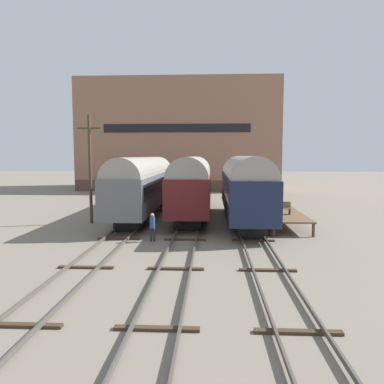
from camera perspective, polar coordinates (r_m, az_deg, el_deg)
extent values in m
plane|color=slate|center=(26.30, -0.62, -5.93)|extent=(200.00, 200.00, 0.00)
cube|color=#4C4742|center=(27.02, -11.14, -5.33)|extent=(0.08, 60.00, 0.16)
cube|color=#4C4742|center=(26.70, -8.14, -5.41)|extent=(0.08, 60.00, 0.16)
cube|color=#3D2D1E|center=(13.25, -24.65, -17.98)|extent=(2.60, 0.24, 0.10)
cube|color=#3D2D1E|center=(18.45, -15.85, -10.98)|extent=(2.60, 0.24, 0.10)
cube|color=#3D2D1E|center=(24.02, -11.21, -7.02)|extent=(2.60, 0.24, 0.10)
cube|color=#3D2D1E|center=(29.76, -8.38, -4.54)|extent=(2.60, 0.24, 0.10)
cube|color=#3D2D1E|center=(35.58, -6.48, -2.86)|extent=(2.60, 0.24, 0.10)
cube|color=#3D2D1E|center=(41.46, -5.13, -1.66)|extent=(2.60, 0.24, 0.10)
cube|color=#3D2D1E|center=(47.37, -4.11, -0.75)|extent=(2.60, 0.24, 0.10)
cube|color=#3D2D1E|center=(53.29, -3.31, -0.04)|extent=(2.60, 0.24, 0.10)
cube|color=#4C4742|center=(26.32, -2.19, -5.52)|extent=(0.08, 60.00, 0.16)
cube|color=#4C4742|center=(26.23, 0.95, -5.56)|extent=(0.08, 60.00, 0.16)
cube|color=#3D2D1E|center=(12.02, -5.38, -20.01)|extent=(2.60, 0.24, 0.10)
cube|color=#3D2D1E|center=(17.58, -2.49, -11.59)|extent=(2.60, 0.24, 0.10)
cube|color=#3D2D1E|center=(23.36, -1.08, -7.27)|extent=(2.60, 0.24, 0.10)
cube|color=#3D2D1E|center=(29.23, -0.25, -4.66)|extent=(2.60, 0.24, 0.10)
cube|color=#3D2D1E|center=(35.14, 0.30, -2.93)|extent=(2.60, 0.24, 0.10)
cube|color=#3D2D1E|center=(41.08, 0.69, -1.70)|extent=(2.60, 0.24, 0.10)
cube|color=#3D2D1E|center=(47.04, 0.98, -0.78)|extent=(2.60, 0.24, 0.10)
cube|color=#3D2D1E|center=(53.00, 1.21, -0.07)|extent=(2.60, 0.24, 0.10)
cube|color=#4C4742|center=(26.28, 7.02, -5.58)|extent=(0.08, 60.00, 0.16)
cube|color=#4C4742|center=(26.42, 10.14, -5.56)|extent=(0.08, 60.00, 0.16)
cube|color=#3D2D1E|center=(12.18, 15.89, -19.83)|extent=(2.60, 0.24, 0.10)
cube|color=#3D2D1E|center=(17.69, 11.48, -11.59)|extent=(2.60, 0.24, 0.10)
cube|color=#3D2D1E|center=(23.45, 9.30, -7.29)|extent=(2.60, 0.24, 0.10)
cube|color=#3D2D1E|center=(29.30, 8.01, -4.69)|extent=(2.60, 0.24, 0.10)
cube|color=#3D2D1E|center=(35.20, 7.16, -2.96)|extent=(2.60, 0.24, 0.10)
cube|color=#3D2D1E|center=(41.13, 6.55, -1.73)|extent=(2.60, 0.24, 0.10)
cube|color=#3D2D1E|center=(47.08, 6.10, -0.80)|extent=(2.60, 0.24, 0.10)
cube|color=#3D2D1E|center=(53.04, 5.75, -0.09)|extent=(2.60, 0.24, 0.10)
cube|color=black|center=(38.67, -5.71, -1.51)|extent=(1.80, 2.40, 1.00)
cube|color=black|center=(27.22, -9.45, -4.54)|extent=(1.80, 2.40, 1.00)
cube|color=slate|center=(32.70, -7.29, 0.46)|extent=(2.95, 18.11, 2.72)
cube|color=black|center=(32.67, -7.30, 1.03)|extent=(2.99, 16.66, 0.98)
cylinder|color=gray|center=(32.61, -7.32, 2.84)|extent=(2.80, 17.75, 2.80)
cube|color=black|center=(37.99, 0.51, -1.61)|extent=(1.80, 2.40, 1.00)
cube|color=black|center=(27.25, -0.48, -4.45)|extent=(1.80, 2.40, 1.00)
cube|color=#5B1919|center=(32.39, 0.10, 0.44)|extent=(3.08, 16.73, 2.70)
cube|color=black|center=(32.37, 0.10, 1.01)|extent=(3.12, 15.40, 0.97)
cylinder|color=gray|center=(32.30, 0.10, 2.82)|extent=(2.92, 16.40, 2.92)
cube|color=black|center=(34.70, 7.22, -2.33)|extent=(1.80, 2.40, 1.00)
cube|color=black|center=(24.78, 8.95, -5.53)|extent=(1.80, 2.40, 1.00)
cube|color=#192342|center=(29.48, 7.99, -0.06)|extent=(3.06, 15.53, 2.76)
cube|color=black|center=(29.45, 8.00, 0.58)|extent=(3.10, 14.28, 0.99)
cylinder|color=gray|center=(29.38, 8.02, 2.62)|extent=(2.90, 15.22, 2.90)
cube|color=brown|center=(29.86, 13.24, -2.90)|extent=(2.85, 10.12, 0.10)
cylinder|color=brown|center=(24.96, 12.32, -5.66)|extent=(0.20, 0.20, 0.87)
cylinder|color=brown|center=(25.50, 18.02, -5.57)|extent=(0.20, 0.20, 0.87)
cylinder|color=brown|center=(34.55, 9.69, -2.51)|extent=(0.20, 0.20, 0.87)
cylinder|color=brown|center=(34.94, 13.85, -2.50)|extent=(0.20, 0.20, 0.87)
cylinder|color=brown|center=(29.74, 10.79, -3.83)|extent=(0.20, 0.20, 0.87)
cylinder|color=brown|center=(30.19, 15.61, -3.80)|extent=(0.20, 0.20, 0.87)
cube|color=brown|center=(28.05, 13.46, -2.45)|extent=(1.40, 0.40, 0.06)
cube|color=brown|center=(28.18, 13.41, -1.89)|extent=(1.40, 0.06, 0.45)
cube|color=black|center=(27.98, 12.25, -2.92)|extent=(0.06, 0.40, 0.40)
cube|color=black|center=(28.20, 14.64, -2.91)|extent=(0.06, 0.40, 0.40)
cylinder|color=#282833|center=(23.17, -6.28, -6.48)|extent=(0.12, 0.12, 0.83)
cylinder|color=#282833|center=(23.13, -5.79, -6.49)|extent=(0.12, 0.12, 0.83)
cylinder|color=navy|center=(23.00, -6.06, -4.63)|extent=(0.32, 0.32, 0.69)
sphere|color=tan|center=(22.93, -6.07, -3.51)|extent=(0.22, 0.22, 0.22)
cylinder|color=#473828|center=(29.81, -15.25, 3.29)|extent=(0.24, 0.24, 8.31)
cube|color=#473828|center=(29.86, -15.41, 9.35)|extent=(1.80, 0.12, 0.12)
cube|color=brown|center=(61.28, -1.79, 1.43)|extent=(30.44, 12.91, 1.68)
cube|color=#936651|center=(61.25, -1.81, 9.27)|extent=(30.44, 12.91, 15.08)
cube|color=black|center=(54.78, -2.39, 9.71)|extent=(21.31, 0.10, 1.20)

